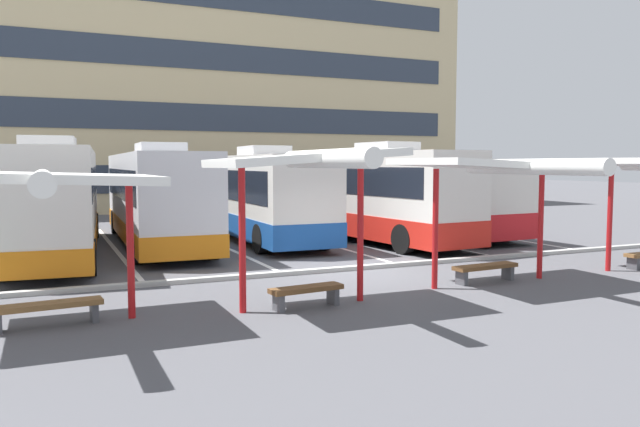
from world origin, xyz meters
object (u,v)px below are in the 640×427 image
(waiting_shelter_1, at_px, (309,162))
(waiting_shelter_2, at_px, (499,168))
(bench_0, at_px, (47,308))
(bench_1, at_px, (306,292))
(coach_bus_4, at_px, (410,195))
(bench_2, at_px, (485,269))
(coach_bus_0, at_px, (55,201))
(coach_bus_2, at_px, (252,196))
(waiting_shelter_0, at_px, (43,181))
(coach_bus_1, at_px, (156,198))
(coach_bus_3, at_px, (366,195))

(waiting_shelter_1, relative_size, waiting_shelter_2, 0.85)
(bench_0, xyz_separation_m, bench_1, (4.91, -0.55, -0.01))
(coach_bus_4, height_order, waiting_shelter_1, coach_bus_4)
(waiting_shelter_2, xyz_separation_m, bench_2, (-0.00, 0.43, -2.54))
(coach_bus_0, distance_m, coach_bus_2, 7.69)
(coach_bus_4, bearing_deg, waiting_shelter_2, -112.47)
(coach_bus_0, bearing_deg, waiting_shelter_1, -66.05)
(waiting_shelter_0, height_order, bench_2, waiting_shelter_0)
(bench_0, xyz_separation_m, waiting_shelter_2, (10.11, -0.28, 2.54))
(waiting_shelter_0, distance_m, waiting_shelter_2, 10.11)
(coach_bus_4, bearing_deg, bench_1, -130.52)
(waiting_shelter_1, bearing_deg, waiting_shelter_0, 174.84)
(coach_bus_4, height_order, waiting_shelter_2, coach_bus_4)
(bench_1, bearing_deg, coach_bus_1, 95.67)
(coach_bus_2, bearing_deg, bench_1, -102.84)
(coach_bus_0, height_order, bench_2, coach_bus_0)
(coach_bus_2, relative_size, bench_1, 7.71)
(bench_0, relative_size, waiting_shelter_2, 0.39)
(coach_bus_0, xyz_separation_m, bench_1, (4.61, -10.25, -1.45))
(coach_bus_4, xyz_separation_m, bench_1, (-9.85, -11.52, -1.27))
(waiting_shelter_2, bearing_deg, bench_1, -176.96)
(coach_bus_3, xyz_separation_m, waiting_shelter_2, (-1.45, -9.46, 1.13))
(coach_bus_0, bearing_deg, coach_bus_4, 5.04)
(coach_bus_3, height_order, coach_bus_4, coach_bus_3)
(waiting_shelter_1, bearing_deg, bench_1, 90.00)
(coach_bus_0, relative_size, waiting_shelter_0, 2.48)
(bench_0, height_order, bench_2, same)
(coach_bus_1, distance_m, coach_bus_2, 4.02)
(coach_bus_2, bearing_deg, coach_bus_0, -164.45)
(coach_bus_2, xyz_separation_m, coach_bus_4, (7.04, -0.79, -0.09))
(coach_bus_0, height_order, bench_1, coach_bus_0)
(waiting_shelter_2, bearing_deg, waiting_shelter_0, 179.74)
(coach_bus_0, bearing_deg, coach_bus_3, -2.61)
(bench_1, height_order, bench_2, same)
(coach_bus_0, distance_m, coach_bus_3, 11.27)
(coach_bus_0, height_order, waiting_shelter_0, coach_bus_0)
(coach_bus_4, bearing_deg, coach_bus_1, 179.49)
(coach_bus_1, height_order, bench_2, coach_bus_1)
(coach_bus_0, bearing_deg, bench_0, -91.79)
(bench_1, bearing_deg, bench_0, 173.56)
(waiting_shelter_0, xyz_separation_m, bench_1, (4.91, -0.32, -2.34))
(coach_bus_2, bearing_deg, bench_2, -78.35)
(coach_bus_3, bearing_deg, waiting_shelter_0, -140.85)
(coach_bus_3, bearing_deg, bench_2, -99.14)
(bench_1, bearing_deg, coach_bus_3, 55.65)
(coach_bus_1, bearing_deg, coach_bus_4, -0.51)
(waiting_shelter_2, bearing_deg, bench_2, 90.00)
(coach_bus_4, bearing_deg, coach_bus_0, -174.96)
(bench_0, relative_size, waiting_shelter_1, 0.46)
(coach_bus_2, height_order, bench_0, coach_bus_2)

